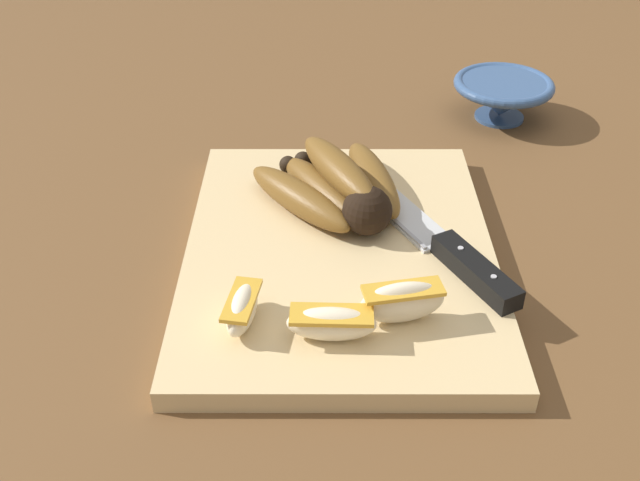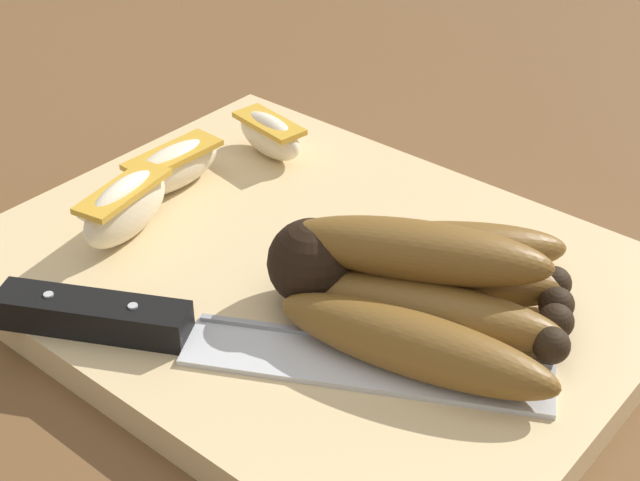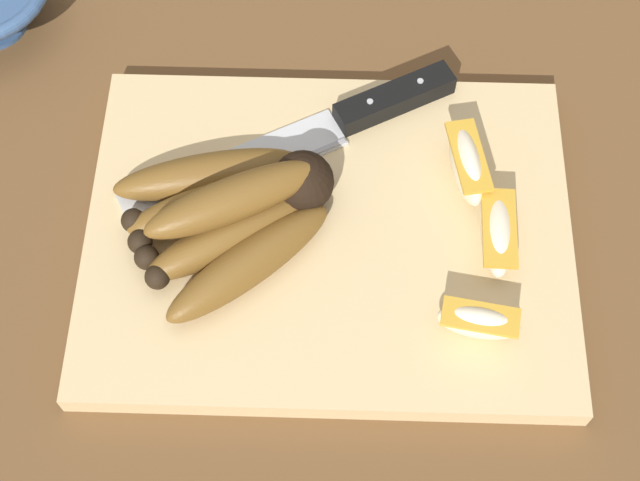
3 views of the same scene
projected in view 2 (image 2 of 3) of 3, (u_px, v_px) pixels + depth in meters
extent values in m
plane|color=brown|center=(323.00, 298.00, 0.53)|extent=(6.00, 6.00, 0.00)
cube|color=#DBBC84|center=(317.00, 277.00, 0.53)|extent=(0.36, 0.28, 0.02)
sphere|color=black|center=(311.00, 262.00, 0.48)|extent=(0.05, 0.05, 0.05)
ellipsoid|color=brown|center=(414.00, 344.00, 0.44)|extent=(0.15, 0.06, 0.03)
sphere|color=black|center=(551.00, 345.00, 0.44)|extent=(0.02, 0.02, 0.02)
ellipsoid|color=brown|center=(422.00, 310.00, 0.46)|extent=(0.14, 0.08, 0.03)
sphere|color=black|center=(556.00, 321.00, 0.46)|extent=(0.02, 0.02, 0.02)
ellipsoid|color=brown|center=(430.00, 278.00, 0.48)|extent=(0.14, 0.10, 0.03)
sphere|color=black|center=(556.00, 304.00, 0.47)|extent=(0.02, 0.02, 0.02)
ellipsoid|color=brown|center=(437.00, 249.00, 0.51)|extent=(0.13, 0.12, 0.03)
sphere|color=black|center=(554.00, 283.00, 0.48)|extent=(0.02, 0.02, 0.02)
ellipsoid|color=brown|center=(415.00, 252.00, 0.46)|extent=(0.14, 0.09, 0.03)
cylinder|color=white|center=(456.00, 272.00, 0.46)|extent=(0.02, 0.02, 0.00)
cube|color=silver|center=(366.00, 365.00, 0.45)|extent=(0.18, 0.12, 0.00)
cube|color=#99999E|center=(371.00, 340.00, 0.46)|extent=(0.16, 0.09, 0.00)
cube|color=black|center=(93.00, 315.00, 0.47)|extent=(0.10, 0.07, 0.02)
cylinder|color=#B2B2B7|center=(48.00, 295.00, 0.47)|extent=(0.01, 0.01, 0.00)
cylinder|color=#B2B2B7|center=(133.00, 306.00, 0.46)|extent=(0.01, 0.01, 0.00)
ellipsoid|color=#F4E5C1|center=(270.00, 136.00, 0.62)|extent=(0.06, 0.03, 0.03)
cube|color=gold|center=(269.00, 123.00, 0.61)|extent=(0.06, 0.03, 0.00)
ellipsoid|color=#F4E5C1|center=(174.00, 167.00, 0.58)|extent=(0.03, 0.07, 0.03)
cube|color=gold|center=(173.00, 154.00, 0.58)|extent=(0.03, 0.06, 0.00)
ellipsoid|color=#F4E5C1|center=(126.00, 209.00, 0.53)|extent=(0.03, 0.07, 0.04)
cube|color=gold|center=(123.00, 191.00, 0.53)|extent=(0.03, 0.07, 0.00)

